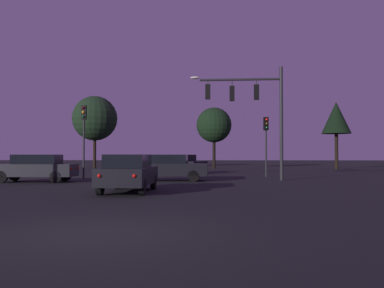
{
  "coord_description": "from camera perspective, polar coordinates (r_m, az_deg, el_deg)",
  "views": [
    {
      "loc": [
        2.27,
        -8.03,
        1.51
      ],
      "look_at": [
        0.95,
        19.12,
        2.2
      ],
      "focal_mm": 39.49,
      "sensor_mm": 36.0,
      "label": 1
    }
  ],
  "objects": [
    {
      "name": "ground_plane",
      "position": [
        32.65,
        -1.2,
        -4.11
      ],
      "size": [
        168.0,
        168.0,
        0.0
      ],
      "primitive_type": "plane",
      "color": "black",
      "rests_on": "ground"
    },
    {
      "name": "traffic_signal_mast_arm",
      "position": [
        25.48,
        8.16,
        5.52
      ],
      "size": [
        5.51,
        0.49,
        6.74
      ],
      "color": "#232326",
      "rests_on": "ground"
    },
    {
      "name": "traffic_light_corner_left",
      "position": [
        29.4,
        9.97,
        1.29
      ],
      "size": [
        0.35,
        0.38,
        4.1
      ],
      "color": "#232326",
      "rests_on": "ground"
    },
    {
      "name": "traffic_light_corner_right",
      "position": [
        27.46,
        -14.41,
        2.26
      ],
      "size": [
        0.31,
        0.35,
        4.63
      ],
      "color": "#232326",
      "rests_on": "ground"
    },
    {
      "name": "car_nearside_lane",
      "position": [
        17.28,
        -8.55,
        -3.81
      ],
      "size": [
        1.81,
        4.35,
        1.52
      ],
      "color": "black",
      "rests_on": "ground"
    },
    {
      "name": "car_crossing_left",
      "position": [
        24.56,
        -3.33,
        -3.12
      ],
      "size": [
        4.69,
        1.95,
        1.52
      ],
      "color": "black",
      "rests_on": "ground"
    },
    {
      "name": "car_crossing_right",
      "position": [
        24.93,
        -20.41,
        -3.01
      ],
      "size": [
        4.56,
        1.9,
        1.52
      ],
      "color": "#232328",
      "rests_on": "ground"
    },
    {
      "name": "car_far_lane",
      "position": [
        33.98,
        -1.49,
        -2.67
      ],
      "size": [
        4.26,
        3.86,
        1.52
      ],
      "color": "black",
      "rests_on": "ground"
    },
    {
      "name": "tree_behind_sign",
      "position": [
        46.87,
        2.99,
        2.57
      ],
      "size": [
        3.89,
        3.89,
        6.77
      ],
      "color": "black",
      "rests_on": "ground"
    },
    {
      "name": "tree_left_far",
      "position": [
        47.51,
        -12.99,
        3.38
      ],
      "size": [
        4.89,
        4.89,
        7.95
      ],
      "color": "black",
      "rests_on": "ground"
    },
    {
      "name": "tree_center_horizon",
      "position": [
        46.73,
        18.9,
        3.31
      ],
      "size": [
        3.02,
        3.02,
        7.06
      ],
      "color": "black",
      "rests_on": "ground"
    }
  ]
}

